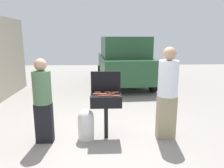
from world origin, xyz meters
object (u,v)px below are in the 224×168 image
object	(u,v)px
hot_dog_1	(108,95)
hot_dog_6	(116,96)
hot_dog_0	(115,92)
hot_dog_2	(111,94)
propane_tank	(86,124)
parked_minivan	(123,61)
hot_dog_3	(101,96)
hot_dog_8	(108,92)
bbq_grill	(106,101)
person_right	(168,90)
hot_dog_5	(103,94)
hot_dog_4	(96,94)
person_left	(43,98)
hot_dog_7	(98,92)

from	to	relation	value
hot_dog_1	hot_dog_6	distance (m)	0.15
hot_dog_0	hot_dog_2	bearing A→B (deg)	-129.41
propane_tank	parked_minivan	xyz separation A→B (m)	(1.23, 5.19, 0.70)
hot_dog_3	propane_tank	bearing A→B (deg)	165.19
hot_dog_0	hot_dog_8	world-z (taller)	same
bbq_grill	hot_dog_2	size ratio (longest dim) A/B	6.93
hot_dog_3	person_right	size ratio (longest dim) A/B	0.07
hot_dog_5	hot_dog_6	xyz separation A→B (m)	(0.24, -0.15, 0.00)
hot_dog_5	hot_dog_8	distance (m)	0.17
hot_dog_4	person_right	world-z (taller)	person_right
hot_dog_6	hot_dog_3	bearing A→B (deg)	173.43
bbq_grill	person_right	bearing A→B (deg)	-2.92
person_left	parked_minivan	world-z (taller)	parked_minivan
hot_dog_2	person_left	world-z (taller)	person_left
bbq_grill	hot_dog_4	xyz separation A→B (m)	(-0.19, -0.00, 0.15)
hot_dog_1	person_right	distance (m)	1.16
hot_dog_0	hot_dog_3	distance (m)	0.37
hot_dog_2	person_right	world-z (taller)	person_right
person_right	hot_dog_6	bearing A→B (deg)	-3.50
hot_dog_7	hot_dog_5	bearing A→B (deg)	-52.91
hot_dog_0	hot_dog_8	bearing A→B (deg)	177.78
hot_dog_1	person_left	size ratio (longest dim) A/B	0.08
hot_dog_1	parked_minivan	bearing A→B (deg)	81.51
hot_dog_3	hot_dog_8	bearing A→B (deg)	63.17
hot_dog_1	hot_dog_2	world-z (taller)	same
hot_dog_5	person_right	size ratio (longest dim) A/B	0.07
hot_dog_8	propane_tank	bearing A→B (deg)	-158.50
hot_dog_0	parked_minivan	bearing A→B (deg)	82.74
bbq_grill	hot_dog_1	size ratio (longest dim) A/B	6.93
hot_dog_0	person_right	distance (m)	1.02
hot_dog_1	hot_dog_2	distance (m)	0.15
hot_dog_3	hot_dog_8	distance (m)	0.29
hot_dog_2	parked_minivan	world-z (taller)	parked_minivan
hot_dog_1	hot_dog_4	world-z (taller)	same
hot_dog_2	hot_dog_4	xyz separation A→B (m)	(-0.30, -0.02, 0.00)
hot_dog_4	hot_dog_5	size ratio (longest dim) A/B	1.00
hot_dog_0	hot_dog_8	distance (m)	0.15
hot_dog_7	propane_tank	size ratio (longest dim) A/B	0.21
hot_dog_5	parked_minivan	world-z (taller)	parked_minivan
hot_dog_1	hot_dog_4	size ratio (longest dim) A/B	1.00
propane_tank	hot_dog_6	bearing A→B (deg)	-10.95
hot_dog_3	propane_tank	world-z (taller)	hot_dog_3
hot_dog_6	parked_minivan	distance (m)	5.35
bbq_grill	hot_dog_3	size ratio (longest dim) A/B	6.93
hot_dog_4	person_left	size ratio (longest dim) A/B	0.08
hot_dog_8	person_left	bearing A→B (deg)	-168.12
hot_dog_6	propane_tank	world-z (taller)	hot_dog_6
hot_dog_6	parked_minivan	size ratio (longest dim) A/B	0.03
person_right	hot_dog_8	bearing A→B (deg)	-18.41
hot_dog_2	propane_tank	world-z (taller)	hot_dog_2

